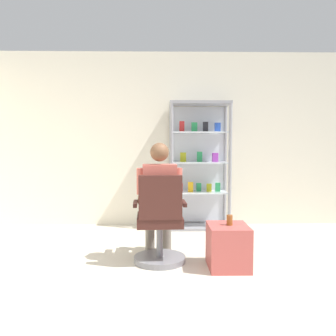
{
  "coord_description": "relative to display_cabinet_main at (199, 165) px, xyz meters",
  "views": [
    {
      "loc": [
        -0.17,
        -2.56,
        1.27
      ],
      "look_at": [
        -0.1,
        1.47,
        1.0
      ],
      "focal_mm": 37.53,
      "sensor_mm": 36.0,
      "label": 1
    }
  ],
  "objects": [
    {
      "name": "ground_plane",
      "position": [
        -0.4,
        -2.76,
        -0.96
      ],
      "size": [
        7.2,
        7.2,
        0.0
      ],
      "primitive_type": "plane",
      "color": "beige"
    },
    {
      "name": "storage_crate",
      "position": [
        0.11,
        -1.79,
        -0.74
      ],
      "size": [
        0.41,
        0.46,
        0.44
      ],
      "primitive_type": "cube",
      "color": "#B24C47",
      "rests_on": "ground"
    },
    {
      "name": "display_cabinet_main",
      "position": [
        0.0,
        0.0,
        0.0
      ],
      "size": [
        0.9,
        0.45,
        1.9
      ],
      "color": "gray",
      "rests_on": "ground"
    },
    {
      "name": "tea_glass",
      "position": [
        0.13,
        -1.79,
        -0.47
      ],
      "size": [
        0.06,
        0.06,
        0.11
      ],
      "primitive_type": "cylinder",
      "color": "brown",
      "rests_on": "storage_crate"
    },
    {
      "name": "seated_shopkeeper",
      "position": [
        -0.6,
        -1.49,
        -0.25
      ],
      "size": [
        0.5,
        0.58,
        1.29
      ],
      "color": "slate",
      "rests_on": "ground"
    },
    {
      "name": "office_chair",
      "position": [
        -0.59,
        -1.65,
        -0.57
      ],
      "size": [
        0.57,
        0.56,
        0.96
      ],
      "color": "slate",
      "rests_on": "ground"
    },
    {
      "name": "back_wall",
      "position": [
        -0.4,
        0.24,
        0.39
      ],
      "size": [
        6.0,
        0.1,
        2.7
      ],
      "primitive_type": "cube",
      "color": "silver",
      "rests_on": "ground"
    }
  ]
}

